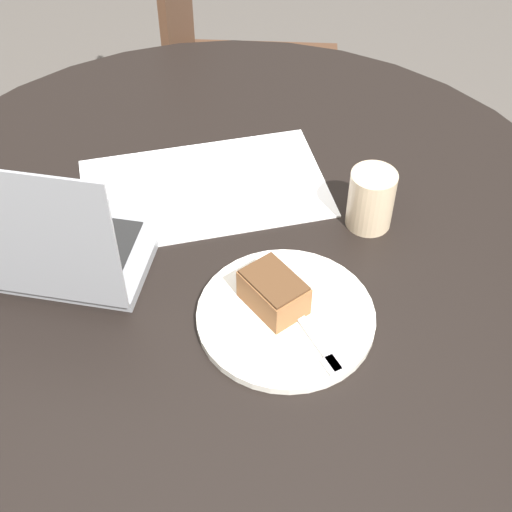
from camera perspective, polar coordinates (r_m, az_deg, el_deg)
ground_plane at (r=1.67m, az=-1.46°, el=-15.96°), size 12.00×12.00×0.00m
dining_table at (r=1.21m, az=-1.94°, el=-3.68°), size 1.18×1.18×0.71m
chair at (r=1.91m, az=-2.22°, el=15.06°), size 0.52×0.52×0.98m
paper_document at (r=1.18m, az=-4.13°, el=5.45°), size 0.40×0.24×0.00m
plate at (r=0.98m, az=2.40°, el=-4.83°), size 0.25×0.25×0.01m
cake_slice at (r=0.97m, az=1.42°, el=-2.89°), size 0.09×0.11×0.05m
fork at (r=0.95m, az=4.54°, el=-6.30°), size 0.06×0.17×0.00m
coffee_glass at (r=1.10m, az=9.19°, el=4.50°), size 0.07×0.07×0.10m
laptop at (r=1.08m, az=-17.56°, el=1.29°), size 0.39×0.32×0.24m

